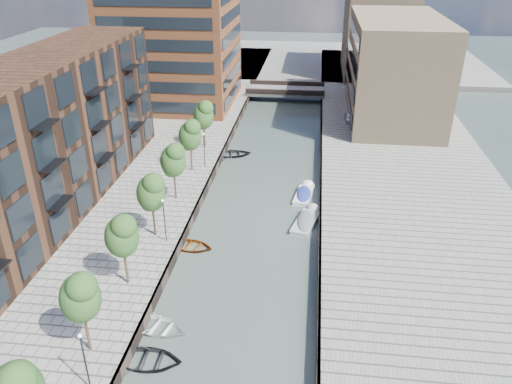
% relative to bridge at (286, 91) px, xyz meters
% --- Properties ---
extents(water, '(300.00, 300.00, 0.00)m').
position_rel_bridge_xyz_m(water, '(0.00, -32.00, -1.39)').
color(water, '#38473F').
rests_on(water, ground).
extents(quay_right, '(20.00, 140.00, 1.00)m').
position_rel_bridge_xyz_m(quay_right, '(16.00, -32.00, -0.89)').
color(quay_right, gray).
rests_on(quay_right, ground).
extents(quay_wall_left, '(0.25, 140.00, 1.00)m').
position_rel_bridge_xyz_m(quay_wall_left, '(-6.10, -32.00, -0.89)').
color(quay_wall_left, '#332823').
rests_on(quay_wall_left, ground).
extents(quay_wall_right, '(0.25, 140.00, 1.00)m').
position_rel_bridge_xyz_m(quay_wall_right, '(6.10, -32.00, -0.89)').
color(quay_wall_right, '#332823').
rests_on(quay_wall_right, ground).
extents(far_closure, '(80.00, 40.00, 1.00)m').
position_rel_bridge_xyz_m(far_closure, '(0.00, 28.00, -0.89)').
color(far_closure, gray).
rests_on(far_closure, ground).
extents(apartment_block, '(8.00, 38.00, 14.00)m').
position_rel_bridge_xyz_m(apartment_block, '(-20.00, -42.00, 6.61)').
color(apartment_block, '#331E13').
rests_on(apartment_block, quay_left).
extents(tower, '(18.00, 18.00, 30.00)m').
position_rel_bridge_xyz_m(tower, '(-17.00, -7.00, 14.61)').
color(tower, '#9A532C').
rests_on(tower, quay_left).
extents(tan_block_near, '(12.00, 25.00, 14.00)m').
position_rel_bridge_xyz_m(tan_block_near, '(16.00, -10.00, 6.61)').
color(tan_block_near, '#93785A').
rests_on(tan_block_near, quay_right).
extents(tan_block_far, '(12.00, 20.00, 16.00)m').
position_rel_bridge_xyz_m(tan_block_far, '(16.00, 16.00, 7.61)').
color(tan_block_far, '#93785A').
rests_on(tan_block_far, quay_right).
extents(bridge, '(13.00, 6.00, 1.30)m').
position_rel_bridge_xyz_m(bridge, '(0.00, 0.00, 0.00)').
color(bridge, gray).
rests_on(bridge, ground).
extents(tree_1, '(2.50, 2.50, 5.95)m').
position_rel_bridge_xyz_m(tree_1, '(-8.50, -61.00, 3.92)').
color(tree_1, '#382619').
rests_on(tree_1, quay_left).
extents(tree_2, '(2.50, 2.50, 5.95)m').
position_rel_bridge_xyz_m(tree_2, '(-8.50, -54.00, 3.92)').
color(tree_2, '#382619').
rests_on(tree_2, quay_left).
extents(tree_3, '(2.50, 2.50, 5.95)m').
position_rel_bridge_xyz_m(tree_3, '(-8.50, -47.00, 3.92)').
color(tree_3, '#382619').
rests_on(tree_3, quay_left).
extents(tree_4, '(2.50, 2.50, 5.95)m').
position_rel_bridge_xyz_m(tree_4, '(-8.50, -40.00, 3.92)').
color(tree_4, '#382619').
rests_on(tree_4, quay_left).
extents(tree_5, '(2.50, 2.50, 5.95)m').
position_rel_bridge_xyz_m(tree_5, '(-8.50, -33.00, 3.92)').
color(tree_5, '#382619').
rests_on(tree_5, quay_left).
extents(tree_6, '(2.50, 2.50, 5.95)m').
position_rel_bridge_xyz_m(tree_6, '(-8.50, -26.00, 3.92)').
color(tree_6, '#382619').
rests_on(tree_6, quay_left).
extents(lamp_0, '(0.24, 0.24, 4.12)m').
position_rel_bridge_xyz_m(lamp_0, '(-7.20, -64.00, 2.12)').
color(lamp_0, black).
rests_on(lamp_0, quay_left).
extents(lamp_1, '(0.24, 0.24, 4.12)m').
position_rel_bridge_xyz_m(lamp_1, '(-7.20, -48.00, 2.12)').
color(lamp_1, black).
rests_on(lamp_1, quay_left).
extents(lamp_2, '(0.24, 0.24, 4.12)m').
position_rel_bridge_xyz_m(lamp_2, '(-7.20, -32.00, 2.12)').
color(lamp_2, black).
rests_on(lamp_2, quay_left).
extents(sloop_1, '(4.66, 3.35, 0.96)m').
position_rel_bridge_xyz_m(sloop_1, '(-4.86, -60.82, -1.39)').
color(sloop_1, black).
rests_on(sloop_1, ground).
extents(sloop_2, '(4.56, 3.57, 0.86)m').
position_rel_bridge_xyz_m(sloop_2, '(-5.29, -47.31, -1.39)').
color(sloop_2, '#80370E').
rests_on(sloop_2, ground).
extents(sloop_3, '(5.06, 4.13, 0.92)m').
position_rel_bridge_xyz_m(sloop_3, '(-5.13, -57.72, -1.39)').
color(sloop_3, white).
rests_on(sloop_3, ground).
extents(sloop_4, '(5.26, 4.34, 0.94)m').
position_rel_bridge_xyz_m(sloop_4, '(-4.89, -26.00, -1.39)').
color(sloop_4, black).
rests_on(sloop_4, ground).
extents(motorboat_3, '(2.25, 4.89, 1.57)m').
position_rel_bridge_xyz_m(motorboat_3, '(4.40, -35.93, -1.20)').
color(motorboat_3, white).
rests_on(motorboat_3, ground).
extents(motorboat_4, '(2.94, 5.38, 1.70)m').
position_rel_bridge_xyz_m(motorboat_4, '(4.84, -41.60, -1.18)').
color(motorboat_4, '#BCBBB9').
rests_on(motorboat_4, ground).
extents(car, '(1.61, 3.52, 1.17)m').
position_rel_bridge_xyz_m(car, '(10.09, -13.74, 0.19)').
color(car, silver).
rests_on(car, quay_right).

